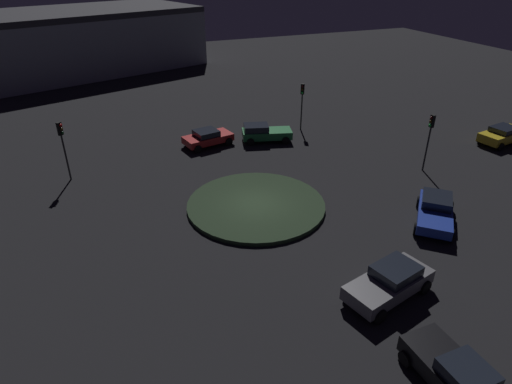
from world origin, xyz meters
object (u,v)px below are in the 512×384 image
at_px(traffic_light_southwest, 62,140).
at_px(store_building, 85,40).
at_px(car_green, 264,133).
at_px(car_yellow, 503,134).
at_px(traffic_light_north, 430,132).
at_px(car_red, 208,137).
at_px(car_black, 455,373).
at_px(car_blue, 435,210).
at_px(car_grey, 390,282).
at_px(traffic_light_northwest, 302,98).

relative_size(traffic_light_southwest, store_building, 0.13).
xyz_separation_m(car_green, car_yellow, (7.93, 18.25, -0.00)).
xyz_separation_m(car_yellow, traffic_light_north, (1.70, -9.75, 2.25)).
relative_size(car_red, car_black, 1.10).
bearing_deg(traffic_light_southwest, store_building, 122.56).
relative_size(car_yellow, car_blue, 1.02).
bearing_deg(car_green, car_blue, -58.21).
distance_m(car_black, store_building, 58.75).
height_order(car_yellow, traffic_light_southwest, traffic_light_southwest).
height_order(car_black, car_grey, car_grey).
bearing_deg(car_black, store_building, 7.80).
bearing_deg(car_red, traffic_light_north, -49.85).
relative_size(car_blue, store_building, 0.14).
bearing_deg(traffic_light_north, car_red, -39.58).
bearing_deg(car_red, traffic_light_southwest, -178.97).
xyz_separation_m(car_black, store_building, (-58.01, -8.75, 3.05)).
height_order(traffic_light_northwest, store_building, store_building).
bearing_deg(traffic_light_northwest, car_blue, 39.40).
distance_m(car_blue, traffic_light_north, 7.50).
height_order(car_red, store_building, store_building).
bearing_deg(car_green, store_building, 125.75).
bearing_deg(traffic_light_north, traffic_light_northwest, -69.03).
relative_size(car_red, traffic_light_northwest, 1.02).
height_order(car_red, car_black, car_black).
xyz_separation_m(car_red, traffic_light_southwest, (2.34, -10.73, 2.30)).
bearing_deg(traffic_light_southwest, car_red, 50.68).
relative_size(car_green, car_yellow, 0.95).
bearing_deg(traffic_light_southwest, car_blue, 3.07).
xyz_separation_m(car_black, car_grey, (-4.95, 0.94, 0.03)).
distance_m(car_green, store_building, 35.53).
relative_size(car_blue, traffic_light_north, 1.09).
bearing_deg(car_yellow, car_grey, -158.80).
xyz_separation_m(car_yellow, car_grey, (11.78, -20.44, 0.04)).
height_order(car_red, traffic_light_northwest, traffic_light_northwest).
relative_size(traffic_light_southwest, traffic_light_northwest, 1.02).
distance_m(car_black, traffic_light_southwest, 26.37).
distance_m(car_green, car_grey, 19.83).
height_order(traffic_light_north, traffic_light_northwest, traffic_light_north).
bearing_deg(car_grey, car_green, -110.13).
height_order(car_red, car_grey, car_grey).
height_order(car_grey, traffic_light_southwest, traffic_light_southwest).
relative_size(car_yellow, traffic_light_southwest, 1.11).
distance_m(car_green, car_yellow, 19.90).
bearing_deg(traffic_light_northwest, car_grey, 21.96).
bearing_deg(car_blue, traffic_light_north, -172.71).
xyz_separation_m(car_green, traffic_light_southwest, (1.44, -15.43, 2.24)).
xyz_separation_m(car_red, traffic_light_northwest, (-0.37, 8.80, 2.25)).
bearing_deg(car_blue, car_red, -108.06).
distance_m(car_black, traffic_light_north, 19.13).
relative_size(car_black, traffic_light_north, 0.91).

